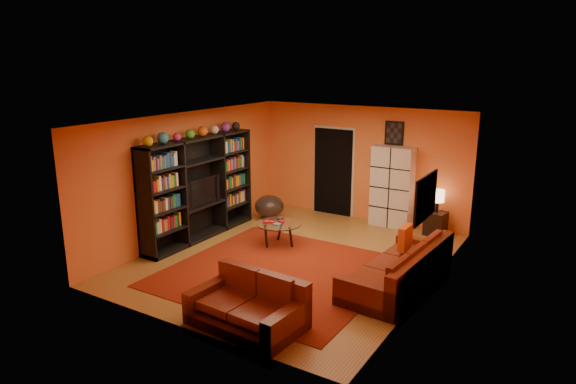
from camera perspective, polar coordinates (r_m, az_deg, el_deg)
The scene contains 20 objects.
floor at distance 9.69m, azimuth 0.69°, elevation -7.36°, with size 6.00×6.00×0.00m, color brown.
ceiling at distance 9.04m, azimuth 0.74°, elevation 8.10°, with size 6.00×6.00×0.00m, color white.
wall_back at distance 11.89m, azimuth 8.17°, elevation 3.20°, with size 6.00×6.00×0.00m, color orange.
wall_front at distance 6.99m, azimuth -12.07°, elevation -5.17°, with size 6.00×6.00×0.00m, color orange.
wall_left at distance 10.74m, azimuth -10.81°, elevation 1.85°, with size 6.00×6.00×0.00m, color orange.
wall_right at distance 8.33m, azimuth 15.66°, elevation -2.17°, with size 6.00×6.00×0.00m, color orange.
rug at distance 9.09m, azimuth -1.05°, elevation -8.86°, with size 3.60×3.60×0.01m, color #61170B.
doorway at distance 12.20m, azimuth 5.03°, elevation 2.24°, with size 0.95×0.10×2.04m, color black.
wall_art_right at distance 7.97m, azimuth 15.06°, elevation -0.62°, with size 0.03×1.00×0.70m, color black.
wall_art_back at distance 11.47m, azimuth 11.72°, elevation 6.43°, with size 0.42×0.03×0.52m, color black.
entertainment_unit at distance 10.65m, azimuth -9.85°, elevation 0.41°, with size 0.45×3.00×2.10m, color black.
tv at distance 10.60m, azimuth -9.78°, elevation 0.10°, with size 0.13×0.99×0.57m, color black.
sofa at distance 8.63m, azimuth 12.63°, elevation -8.55°, with size 1.17×2.52×0.85m.
loveseat at distance 7.37m, azimuth -4.22°, elevation -12.41°, with size 1.63×1.05×0.85m.
throw_pillow at distance 9.11m, azimuth 12.89°, elevation -4.96°, with size 0.12×0.42×0.42m, color #D84D18.
coffee_table at distance 10.19m, azimuth -1.01°, elevation -3.75°, with size 0.91×0.91×0.45m.
storage_cabinet at distance 11.50m, azimuth 11.49°, elevation 0.58°, with size 0.89×0.40×1.79m, color silver.
bowl_chair at distance 11.90m, azimuth -2.09°, elevation -1.62°, with size 0.68×0.68×0.56m.
side_table at distance 11.30m, azimuth 16.07°, elevation -3.36°, with size 0.40×0.40×0.50m, color black.
table_lamp at distance 11.14m, azimuth 16.28°, elevation -0.49°, with size 0.28×0.28×0.47m.
Camera 1 is at (4.60, -7.71, 3.63)m, focal length 32.00 mm.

